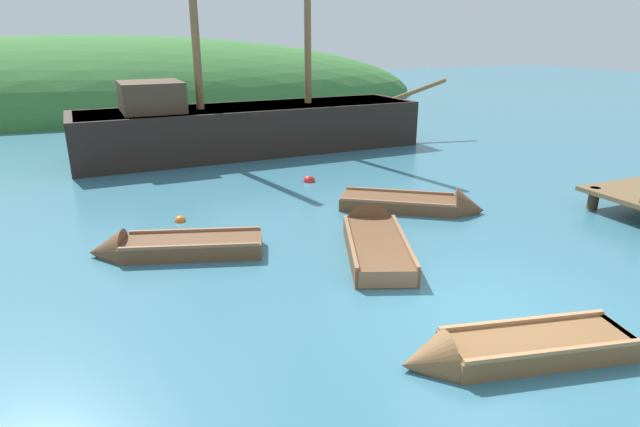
{
  "coord_description": "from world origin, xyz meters",
  "views": [
    {
      "loc": [
        -5.93,
        -6.39,
        4.6
      ],
      "look_at": [
        -0.92,
        5.33,
        0.24
      ],
      "focal_mm": 29.37,
      "sensor_mm": 36.0,
      "label": 1
    }
  ],
  "objects_px": {
    "rowboat_outer_right": "(166,250)",
    "buoy_red": "(309,182)",
    "rowboat_center": "(373,240)",
    "buoy_orange": "(180,221)",
    "sailing_ship": "(249,135)",
    "rowboat_far": "(504,353)",
    "rowboat_portside": "(423,206)"
  },
  "relations": [
    {
      "from": "buoy_red",
      "to": "sailing_ship",
      "type": "bearing_deg",
      "value": 95.42
    },
    {
      "from": "rowboat_far",
      "to": "buoy_red",
      "type": "distance_m",
      "value": 10.47
    },
    {
      "from": "buoy_red",
      "to": "buoy_orange",
      "type": "distance_m",
      "value": 5.09
    },
    {
      "from": "rowboat_outer_right",
      "to": "rowboat_center",
      "type": "distance_m",
      "value": 4.65
    },
    {
      "from": "rowboat_portside",
      "to": "rowboat_center",
      "type": "bearing_deg",
      "value": -110.17
    },
    {
      "from": "rowboat_outer_right",
      "to": "rowboat_center",
      "type": "relative_size",
      "value": 0.96
    },
    {
      "from": "rowboat_far",
      "to": "rowboat_center",
      "type": "height_order",
      "value": "rowboat_center"
    },
    {
      "from": "buoy_red",
      "to": "rowboat_portside",
      "type": "bearing_deg",
      "value": -65.9
    },
    {
      "from": "sailing_ship",
      "to": "rowboat_center",
      "type": "height_order",
      "value": "sailing_ship"
    },
    {
      "from": "buoy_orange",
      "to": "rowboat_portside",
      "type": "bearing_deg",
      "value": -14.93
    },
    {
      "from": "buoy_red",
      "to": "buoy_orange",
      "type": "height_order",
      "value": "buoy_red"
    },
    {
      "from": "rowboat_far",
      "to": "buoy_red",
      "type": "relative_size",
      "value": 9.25
    },
    {
      "from": "sailing_ship",
      "to": "rowboat_center",
      "type": "xyz_separation_m",
      "value": [
        -0.22,
        -11.01,
        -0.57
      ]
    },
    {
      "from": "rowboat_portside",
      "to": "rowboat_center",
      "type": "xyz_separation_m",
      "value": [
        -2.5,
        -1.74,
        0.03
      ]
    },
    {
      "from": "rowboat_center",
      "to": "buoy_orange",
      "type": "bearing_deg",
      "value": 69.61
    },
    {
      "from": "rowboat_center",
      "to": "rowboat_outer_right",
      "type": "bearing_deg",
      "value": 94.62
    },
    {
      "from": "sailing_ship",
      "to": "rowboat_outer_right",
      "type": "height_order",
      "value": "sailing_ship"
    },
    {
      "from": "rowboat_portside",
      "to": "rowboat_far",
      "type": "relative_size",
      "value": 1.04
    },
    {
      "from": "rowboat_outer_right",
      "to": "rowboat_center",
      "type": "bearing_deg",
      "value": -179.09
    },
    {
      "from": "rowboat_portside",
      "to": "rowboat_outer_right",
      "type": "bearing_deg",
      "value": -141.79
    },
    {
      "from": "rowboat_outer_right",
      "to": "rowboat_far",
      "type": "bearing_deg",
      "value": 141.91
    },
    {
      "from": "sailing_ship",
      "to": "rowboat_outer_right",
      "type": "xyz_separation_m",
      "value": [
        -4.67,
        -9.67,
        -0.59
      ]
    },
    {
      "from": "sailing_ship",
      "to": "buoy_red",
      "type": "bearing_deg",
      "value": -86.26
    },
    {
      "from": "rowboat_portside",
      "to": "buoy_orange",
      "type": "xyz_separation_m",
      "value": [
        -6.33,
        1.69,
        -0.1
      ]
    },
    {
      "from": "rowboat_outer_right",
      "to": "rowboat_portside",
      "type": "height_order",
      "value": "rowboat_portside"
    },
    {
      "from": "rowboat_outer_right",
      "to": "rowboat_far",
      "type": "height_order",
      "value": "rowboat_outer_right"
    },
    {
      "from": "rowboat_center",
      "to": "rowboat_far",
      "type": "bearing_deg",
      "value": -162.77
    },
    {
      "from": "rowboat_far",
      "to": "sailing_ship",
      "type": "bearing_deg",
      "value": -79.72
    },
    {
      "from": "rowboat_center",
      "to": "buoy_red",
      "type": "bearing_deg",
      "value": 14.27
    },
    {
      "from": "rowboat_outer_right",
      "to": "buoy_red",
      "type": "bearing_deg",
      "value": -122.03
    },
    {
      "from": "buoy_orange",
      "to": "buoy_red",
      "type": "bearing_deg",
      "value": 26.67
    },
    {
      "from": "sailing_ship",
      "to": "rowboat_outer_right",
      "type": "bearing_deg",
      "value": -117.47
    }
  ]
}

